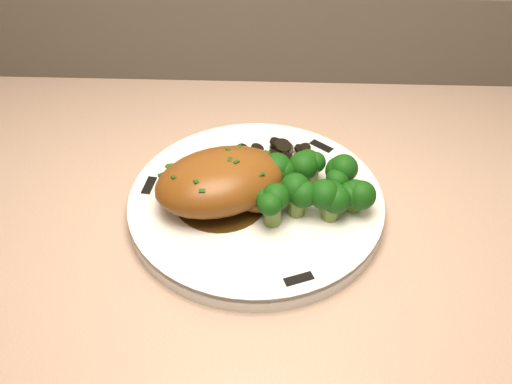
{
  "coord_description": "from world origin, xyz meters",
  "views": [
    {
      "loc": [
        -0.29,
        1.24,
        1.32
      ],
      "look_at": [
        -0.31,
        1.73,
        0.89
      ],
      "focal_mm": 45.0,
      "sensor_mm": 36.0,
      "label": 1
    }
  ],
  "objects": [
    {
      "name": "plate",
      "position": [
        -0.31,
        1.73,
        0.87
      ],
      "size": [
        0.34,
        0.34,
        0.02
      ],
      "primitive_type": "cylinder",
      "rotation": [
        0.0,
        0.0,
        0.4
      ],
      "color": "white",
      "rests_on": "counter"
    },
    {
      "name": "broccoli_florets",
      "position": [
        -0.25,
        1.72,
        0.9
      ],
      "size": [
        0.11,
        0.08,
        0.04
      ],
      "rotation": [
        0.0,
        0.0,
        0.39
      ],
      "color": "olive",
      "rests_on": "plate"
    },
    {
      "name": "rim_accent_0",
      "position": [
        -0.23,
        1.82,
        0.88
      ],
      "size": [
        0.03,
        0.02,
        0.0
      ],
      "primitive_type": "cube",
      "rotation": [
        0.0,
        0.0,
        2.48
      ],
      "color": "black",
      "rests_on": "plate"
    },
    {
      "name": "rim_accent_1",
      "position": [
        -0.42,
        1.74,
        0.88
      ],
      "size": [
        0.01,
        0.03,
        0.0
      ],
      "primitive_type": "cube",
      "rotation": [
        0.0,
        0.0,
        4.57
      ],
      "color": "black",
      "rests_on": "plate"
    },
    {
      "name": "chicken_breast",
      "position": [
        -0.34,
        1.72,
        0.9
      ],
      "size": [
        0.16,
        0.13,
        0.05
      ],
      "rotation": [
        0.0,
        0.0,
        0.4
      ],
      "color": "brown",
      "rests_on": "plate"
    },
    {
      "name": "rim_accent_2",
      "position": [
        -0.26,
        1.62,
        0.88
      ],
      "size": [
        0.03,
        0.02,
        0.0
      ],
      "primitive_type": "cube",
      "rotation": [
        0.0,
        0.0,
        6.66
      ],
      "color": "black",
      "rests_on": "plate"
    },
    {
      "name": "mushroom_pile",
      "position": [
        -0.29,
        1.78,
        0.88
      ],
      "size": [
        0.08,
        0.06,
        0.02
      ],
      "color": "black",
      "rests_on": "plate"
    },
    {
      "name": "gravy_pool",
      "position": [
        -0.34,
        1.72,
        0.88
      ],
      "size": [
        0.1,
        0.1,
        0.0
      ],
      "primitive_type": "cylinder",
      "color": "#352109",
      "rests_on": "plate"
    }
  ]
}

